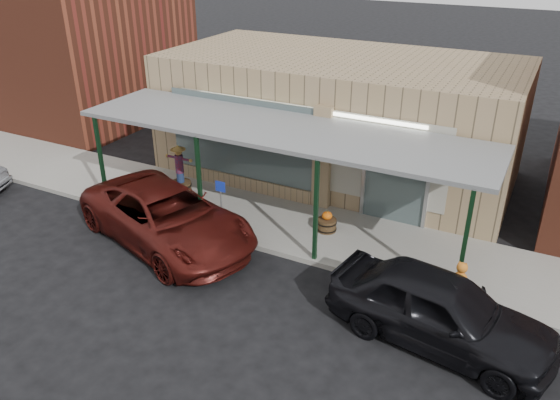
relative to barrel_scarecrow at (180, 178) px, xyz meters
The scene contains 10 objects.
ground 5.32m from the barrel_scarecrow, 45.05° to the right, with size 120.00×120.00×0.00m, color black.
sidewalk 3.78m from the barrel_scarecrow, ahead, with size 40.00×3.20×0.15m, color gray.
storefront 5.95m from the barrel_scarecrow, 49.98° to the left, with size 12.00×6.25×4.20m.
awning 4.37m from the barrel_scarecrow, ahead, with size 12.00×3.00×3.04m.
block_buildings_near 8.48m from the barrel_scarecrow, 43.68° to the left, with size 61.00×8.00×8.00m.
barrel_scarecrow is the anchor object (origin of this frame).
barrel_pumpkin 5.24m from the barrel_scarecrow, ahead, with size 0.63×0.63×0.66m.
handicap_sign 2.82m from the barrel_scarecrow, 28.45° to the right, with size 0.31×0.04×1.51m.
parked_sedan 9.66m from the barrel_scarecrow, 19.08° to the right, with size 5.06×2.67×1.64m.
car_maroon 2.83m from the barrel_scarecrow, 60.97° to the right, with size 2.68×5.81×1.62m, color #4C130F.
Camera 1 is at (6.65, -9.23, 8.06)m, focal length 35.00 mm.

